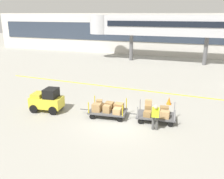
{
  "coord_description": "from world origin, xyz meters",
  "views": [
    {
      "loc": [
        4.33,
        -12.68,
        6.23
      ],
      "look_at": [
        -1.44,
        2.94,
        1.03
      ],
      "focal_mm": 38.93,
      "sensor_mm": 36.0,
      "label": 1
    }
  ],
  "objects_px": {
    "safety_cone_near": "(169,101)",
    "baggage_handler": "(155,116)",
    "baggage_cart_middle": "(156,113)",
    "baggage_tug": "(47,100)",
    "baggage_cart_lead": "(108,109)"
  },
  "relations": [
    {
      "from": "baggage_tug",
      "to": "baggage_cart_lead",
      "type": "bearing_deg",
      "value": 7.31
    },
    {
      "from": "baggage_tug",
      "to": "baggage_cart_middle",
      "type": "relative_size",
      "value": 0.72
    },
    {
      "from": "baggage_handler",
      "to": "safety_cone_near",
      "type": "distance_m",
      "value": 4.41
    },
    {
      "from": "safety_cone_near",
      "to": "baggage_handler",
      "type": "bearing_deg",
      "value": -92.59
    },
    {
      "from": "baggage_tug",
      "to": "baggage_handler",
      "type": "distance_m",
      "value": 7.27
    },
    {
      "from": "baggage_tug",
      "to": "baggage_cart_middle",
      "type": "bearing_deg",
      "value": 7.28
    },
    {
      "from": "baggage_tug",
      "to": "baggage_cart_middle",
      "type": "xyz_separation_m",
      "value": [
        7.11,
        0.91,
        -0.23
      ]
    },
    {
      "from": "baggage_tug",
      "to": "baggage_cart_middle",
      "type": "height_order",
      "value": "baggage_tug"
    },
    {
      "from": "baggage_cart_middle",
      "to": "safety_cone_near",
      "type": "distance_m",
      "value": 3.16
    },
    {
      "from": "baggage_cart_middle",
      "to": "safety_cone_near",
      "type": "height_order",
      "value": "baggage_cart_middle"
    },
    {
      "from": "baggage_cart_middle",
      "to": "baggage_handler",
      "type": "bearing_deg",
      "value": -82.85
    },
    {
      "from": "baggage_tug",
      "to": "safety_cone_near",
      "type": "relative_size",
      "value": 4.04
    },
    {
      "from": "baggage_handler",
      "to": "safety_cone_near",
      "type": "bearing_deg",
      "value": 87.41
    },
    {
      "from": "baggage_tug",
      "to": "baggage_handler",
      "type": "bearing_deg",
      "value": -2.61
    },
    {
      "from": "safety_cone_near",
      "to": "baggage_tug",
      "type": "bearing_deg",
      "value": -151.58
    }
  ]
}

